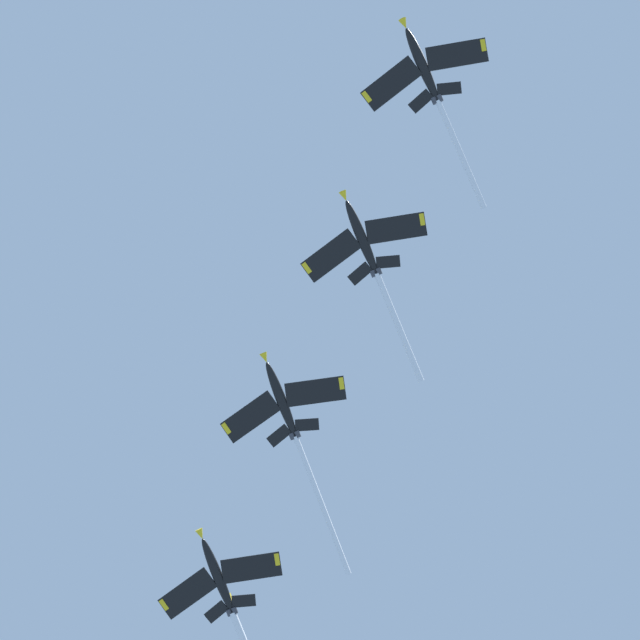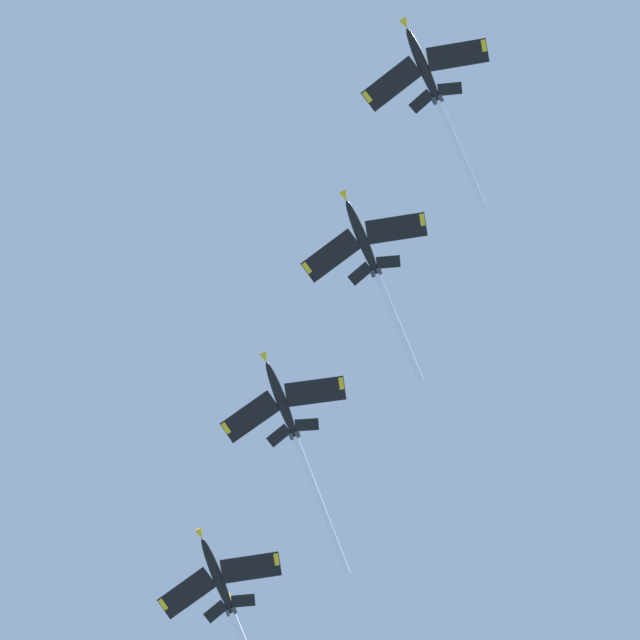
{
  "view_description": "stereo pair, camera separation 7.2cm",
  "coord_description": "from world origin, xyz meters",
  "px_view_note": "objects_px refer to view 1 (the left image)",
  "views": [
    {
      "loc": [
        7.18,
        21.72,
        1.75
      ],
      "look_at": [
        12.76,
        50.25,
        148.98
      ],
      "focal_mm": 56.06,
      "sensor_mm": 36.0,
      "label": 1
    },
    {
      "loc": [
        7.11,
        21.73,
        1.75
      ],
      "look_at": [
        12.76,
        50.25,
        148.98
      ],
      "focal_mm": 56.06,
      "sensor_mm": 36.0,
      "label": 2
    }
  ],
  "objects_px": {
    "jet_lead": "(431,85)",
    "jet_fourth": "(229,604)",
    "jet_third": "(291,425)",
    "jet_second": "(371,261)"
  },
  "relations": [
    {
      "from": "jet_fourth",
      "to": "jet_third",
      "type": "bearing_deg",
      "value": -81.68
    },
    {
      "from": "jet_lead",
      "to": "jet_fourth",
      "type": "height_order",
      "value": "jet_lead"
    },
    {
      "from": "jet_lead",
      "to": "jet_third",
      "type": "relative_size",
      "value": 0.86
    },
    {
      "from": "jet_third",
      "to": "jet_fourth",
      "type": "relative_size",
      "value": 1.15
    },
    {
      "from": "jet_third",
      "to": "jet_fourth",
      "type": "distance_m",
      "value": 28.71
    },
    {
      "from": "jet_second",
      "to": "jet_fourth",
      "type": "height_order",
      "value": "jet_second"
    },
    {
      "from": "jet_third",
      "to": "jet_fourth",
      "type": "bearing_deg",
      "value": 98.32
    },
    {
      "from": "jet_lead",
      "to": "jet_fourth",
      "type": "xyz_separation_m",
      "value": [
        -15.0,
        81.27,
        -13.04
      ]
    },
    {
      "from": "jet_third",
      "to": "jet_fourth",
      "type": "height_order",
      "value": "jet_third"
    },
    {
      "from": "jet_lead",
      "to": "jet_fourth",
      "type": "relative_size",
      "value": 0.99
    }
  ]
}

